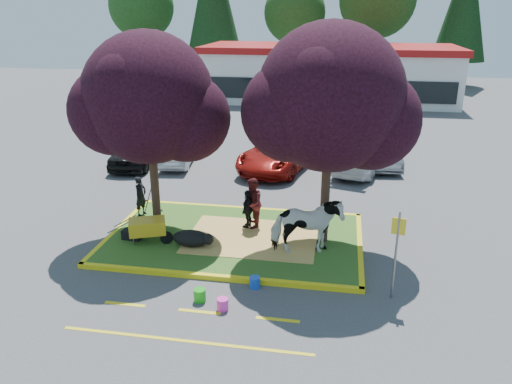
% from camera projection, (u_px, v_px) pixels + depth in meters
% --- Properties ---
extents(ground, '(90.00, 90.00, 0.00)m').
position_uv_depth(ground, '(234.00, 240.00, 16.51)').
color(ground, '#424244').
rests_on(ground, ground).
extents(median_island, '(8.00, 5.00, 0.15)m').
position_uv_depth(median_island, '(234.00, 238.00, 16.49)').
color(median_island, '#2C561B').
rests_on(median_island, ground).
extents(curb_near, '(8.30, 0.16, 0.15)m').
position_uv_depth(curb_near, '(215.00, 277.00, 14.10)').
color(curb_near, yellow).
rests_on(curb_near, ground).
extents(curb_far, '(8.30, 0.16, 0.15)m').
position_uv_depth(curb_far, '(249.00, 209.00, 18.87)').
color(curb_far, yellow).
rests_on(curb_far, ground).
extents(curb_left, '(0.16, 5.30, 0.15)m').
position_uv_depth(curb_left, '(118.00, 230.00, 17.14)').
color(curb_left, yellow).
rests_on(curb_left, ground).
extents(curb_right, '(0.16, 5.30, 0.15)m').
position_uv_depth(curb_right, '(360.00, 248.00, 15.83)').
color(curb_right, yellow).
rests_on(curb_right, ground).
extents(straw_bedding, '(4.20, 3.00, 0.01)m').
position_uv_depth(straw_bedding, '(252.00, 237.00, 16.36)').
color(straw_bedding, '#DDAE5B').
rests_on(straw_bedding, median_island).
extents(tree_purple_left, '(5.06, 4.20, 6.51)m').
position_uv_depth(tree_purple_left, '(149.00, 104.00, 15.80)').
color(tree_purple_left, black).
rests_on(tree_purple_left, median_island).
extents(tree_purple_right, '(5.30, 4.40, 6.82)m').
position_uv_depth(tree_purple_right, '(331.00, 105.00, 14.63)').
color(tree_purple_right, black).
rests_on(tree_purple_right, median_island).
extents(fire_lane_stripe_a, '(1.10, 0.12, 0.01)m').
position_uv_depth(fire_lane_stripe_a, '(125.00, 304.00, 12.95)').
color(fire_lane_stripe_a, yellow).
rests_on(fire_lane_stripe_a, ground).
extents(fire_lane_stripe_b, '(1.10, 0.12, 0.01)m').
position_uv_depth(fire_lane_stripe_b, '(199.00, 312.00, 12.63)').
color(fire_lane_stripe_b, yellow).
rests_on(fire_lane_stripe_b, ground).
extents(fire_lane_stripe_c, '(1.10, 0.12, 0.01)m').
position_uv_depth(fire_lane_stripe_c, '(278.00, 320.00, 12.31)').
color(fire_lane_stripe_c, yellow).
rests_on(fire_lane_stripe_c, ground).
extents(fire_lane_long, '(6.00, 0.10, 0.01)m').
position_uv_depth(fire_lane_long, '(185.00, 341.00, 11.52)').
color(fire_lane_long, yellow).
rests_on(fire_lane_long, ground).
extents(retail_building, '(20.40, 8.40, 4.40)m').
position_uv_depth(retail_building, '(329.00, 72.00, 41.28)').
color(retail_building, silver).
rests_on(retail_building, ground).
extents(treeline, '(46.58, 7.80, 14.63)m').
position_uv_depth(treeline, '(327.00, 3.00, 48.40)').
color(treeline, black).
rests_on(treeline, ground).
extents(cow, '(2.29, 1.44, 1.79)m').
position_uv_depth(cow, '(306.00, 226.00, 15.03)').
color(cow, silver).
rests_on(cow, median_island).
extents(calf, '(1.34, 1.02, 0.51)m').
position_uv_depth(calf, '(191.00, 238.00, 15.73)').
color(calf, black).
rests_on(calf, median_island).
extents(handler, '(0.48, 0.60, 1.45)m').
position_uv_depth(handler, '(141.00, 196.00, 17.94)').
color(handler, black).
rests_on(handler, median_island).
extents(visitor_a, '(0.74, 0.91, 1.74)m').
position_uv_depth(visitor_a, '(252.00, 203.00, 16.89)').
color(visitor_a, '#4A1518').
rests_on(visitor_a, median_island).
extents(visitor_b, '(0.52, 0.85, 1.35)m').
position_uv_depth(visitor_b, '(248.00, 209.00, 16.93)').
color(visitor_b, black).
rests_on(visitor_b, median_island).
extents(wheelbarrow, '(2.03, 1.06, 0.77)m').
position_uv_depth(wheelbarrow, '(148.00, 227.00, 15.88)').
color(wheelbarrow, black).
rests_on(wheelbarrow, median_island).
extents(gear_bag_dark, '(0.64, 0.39, 0.31)m').
position_uv_depth(gear_bag_dark, '(132.00, 235.00, 16.22)').
color(gear_bag_dark, black).
rests_on(gear_bag_dark, median_island).
extents(gear_bag_green, '(0.48, 0.38, 0.22)m').
position_uv_depth(gear_bag_green, '(158.00, 229.00, 16.76)').
color(gear_bag_green, black).
rests_on(gear_bag_green, median_island).
extents(sign_post, '(0.34, 0.10, 2.47)m').
position_uv_depth(sign_post, '(397.00, 246.00, 12.71)').
color(sign_post, slate).
rests_on(sign_post, ground).
extents(bucket_green, '(0.34, 0.34, 0.34)m').
position_uv_depth(bucket_green, '(200.00, 295.00, 13.05)').
color(bucket_green, '#1BA619').
rests_on(bucket_green, ground).
extents(bucket_pink, '(0.35, 0.35, 0.32)m').
position_uv_depth(bucket_pink, '(223.00, 304.00, 12.67)').
color(bucket_pink, '#EF35AD').
rests_on(bucket_pink, ground).
extents(bucket_blue, '(0.33, 0.33, 0.32)m').
position_uv_depth(bucket_blue, '(255.00, 282.00, 13.68)').
color(bucket_blue, blue).
rests_on(bucket_blue, ground).
extents(car_black, '(2.23, 4.71, 1.56)m').
position_uv_depth(car_black, '(137.00, 149.00, 24.37)').
color(car_black, black).
rests_on(car_black, ground).
extents(car_silver, '(1.79, 3.88, 1.23)m').
position_uv_depth(car_silver, '(179.00, 152.00, 24.42)').
color(car_silver, '#A3A4AB').
rests_on(car_silver, ground).
extents(car_red, '(3.97, 6.16, 1.58)m').
position_uv_depth(car_red, '(280.00, 152.00, 23.72)').
color(car_red, maroon).
rests_on(car_red, ground).
extents(car_white, '(3.09, 4.91, 1.33)m').
position_uv_depth(car_white, '(361.00, 158.00, 23.30)').
color(car_white, silver).
rests_on(car_white, ground).
extents(car_grey, '(1.70, 3.89, 1.24)m').
position_uv_depth(car_grey, '(383.00, 154.00, 24.08)').
color(car_grey, slate).
rests_on(car_grey, ground).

